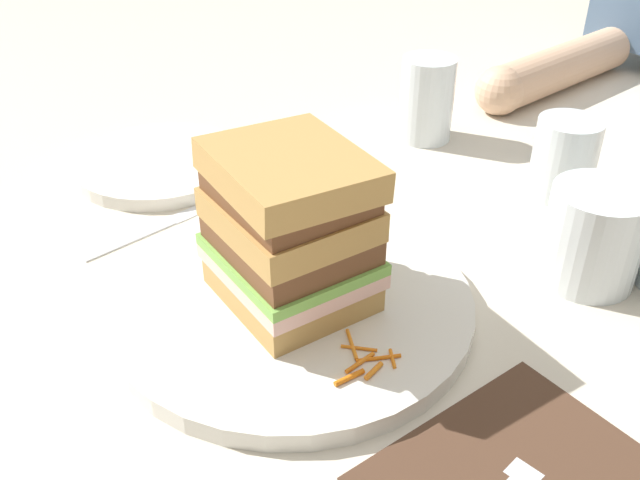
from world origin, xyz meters
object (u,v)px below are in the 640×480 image
at_px(knife, 170,221).
at_px(empty_tumbler_1, 564,158).
at_px(sandwich, 290,229).
at_px(juice_glass, 592,241).
at_px(side_plate, 161,164).
at_px(main_plate, 292,303).
at_px(empty_tumbler_0, 427,99).

bearing_deg(knife, empty_tumbler_1, 57.64).
distance_m(sandwich, juice_glass, 0.26).
distance_m(knife, side_plate, 0.12).
xyz_separation_m(sandwich, empty_tumbler_1, (0.03, 0.33, -0.04)).
xyz_separation_m(sandwich, side_plate, (-0.29, 0.05, -0.07)).
relative_size(main_plate, knife, 1.45).
height_order(knife, side_plate, side_plate).
xyz_separation_m(main_plate, sandwich, (0.00, -0.00, 0.07)).
xyz_separation_m(sandwich, juice_glass, (0.13, 0.22, -0.04)).
xyz_separation_m(juice_glass, side_plate, (-0.42, -0.18, -0.03)).
height_order(sandwich, side_plate, sandwich).
bearing_deg(knife, sandwich, 1.16).
relative_size(empty_tumbler_0, empty_tumbler_1, 1.20).
xyz_separation_m(empty_tumbler_0, side_plate, (-0.13, -0.28, -0.04)).
distance_m(empty_tumbler_1, side_plate, 0.43).
height_order(empty_tumbler_0, empty_tumbler_1, empty_tumbler_0).
relative_size(knife, empty_tumbler_0, 2.04).
xyz_separation_m(knife, juice_glass, (0.31, 0.23, 0.04)).
distance_m(sandwich, empty_tumbler_0, 0.37).
bearing_deg(sandwich, juice_glass, 60.11).
distance_m(main_plate, sandwich, 0.07).
xyz_separation_m(main_plate, empty_tumbler_1, (0.03, 0.33, 0.03)).
xyz_separation_m(empty_tumbler_1, side_plate, (-0.32, -0.29, -0.03)).
bearing_deg(knife, main_plate, 1.33).
bearing_deg(juice_glass, main_plate, -120.16).
xyz_separation_m(knife, side_plate, (-0.10, 0.05, 0.01)).
bearing_deg(empty_tumbler_0, juice_glass, -20.55).
bearing_deg(empty_tumbler_0, knife, -94.94).
bearing_deg(empty_tumbler_0, side_plate, -115.11).
relative_size(juice_glass, empty_tumbler_1, 1.04).
relative_size(sandwich, empty_tumbler_1, 1.65).
distance_m(knife, empty_tumbler_0, 0.34).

